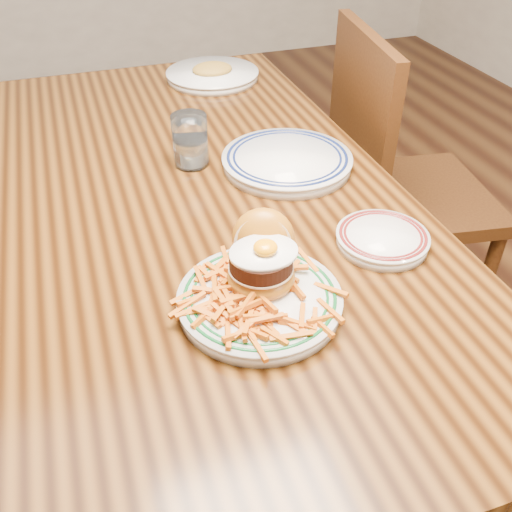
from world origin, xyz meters
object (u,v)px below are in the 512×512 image
object	(u,v)px
chair_right	(393,184)
main_plate	(260,284)
side_plate	(382,238)
table	(198,224)

from	to	relation	value
chair_right	main_plate	xyz separation A→B (m)	(-0.63, -0.61, 0.27)
chair_right	side_plate	distance (m)	0.70
chair_right	side_plate	world-z (taller)	chair_right
main_plate	chair_right	bearing A→B (deg)	66.59
table	side_plate	distance (m)	0.43
chair_right	main_plate	size ratio (longest dim) A/B	3.39
table	side_plate	world-z (taller)	side_plate
main_plate	side_plate	bearing A→B (deg)	38.24
main_plate	side_plate	distance (m)	0.27
table	side_plate	size ratio (longest dim) A/B	9.36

